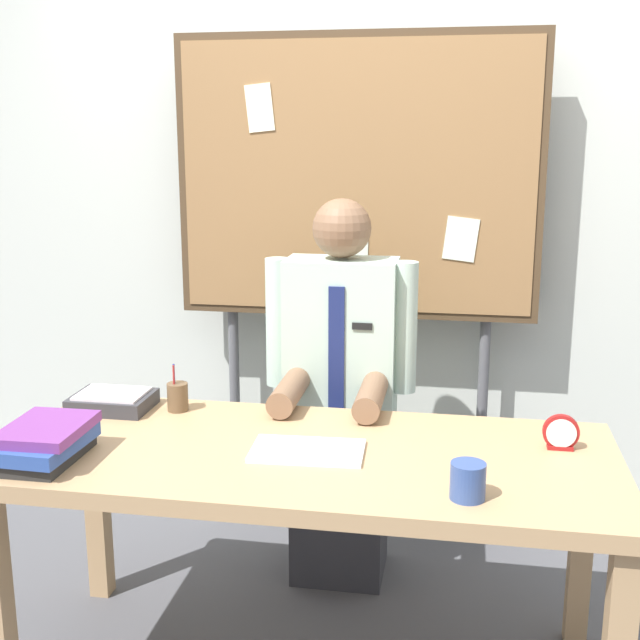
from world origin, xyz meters
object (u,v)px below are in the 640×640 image
at_px(desk, 309,478).
at_px(paper_tray, 113,401).
at_px(open_notebook, 309,451).
at_px(pen_holder, 178,397).
at_px(bulletin_board, 356,185).
at_px(coffee_mug, 468,481).
at_px(book_stack, 45,442).
at_px(desk_clock, 561,434).
at_px(person, 340,407).

bearing_deg(desk, paper_tray, 161.11).
distance_m(desk, open_notebook, 0.10).
bearing_deg(pen_holder, open_notebook, -29.89).
distance_m(bulletin_board, coffee_mug, 1.50).
height_order(bulletin_board, book_stack, bulletin_board).
distance_m(desk_clock, paper_tray, 1.45).
bearing_deg(bulletin_board, book_stack, -120.69).
xyz_separation_m(pen_holder, paper_tray, (-0.22, -0.02, -0.02)).
relative_size(desk_clock, coffee_mug, 1.10).
bearing_deg(pen_holder, desk, -28.35).
distance_m(person, bulletin_board, 0.88).
bearing_deg(desk_clock, paper_tray, 175.70).
relative_size(desk, open_notebook, 5.50).
xyz_separation_m(desk, pen_holder, (-0.50, 0.27, 0.14)).
relative_size(bulletin_board, coffee_mug, 21.20).
height_order(person, open_notebook, person).
distance_m(desk_clock, pen_holder, 1.23).
height_order(desk_clock, paper_tray, desk_clock).
xyz_separation_m(coffee_mug, pen_holder, (-0.96, 0.52, 0.00)).
bearing_deg(person, coffee_mug, -62.24).
bearing_deg(desk, bulletin_board, 90.00).
height_order(person, pen_holder, person).
xyz_separation_m(bulletin_board, open_notebook, (0.00, -1.03, -0.70)).
distance_m(book_stack, pen_holder, 0.52).
bearing_deg(person, paper_tray, -152.45).
relative_size(desk, coffee_mug, 18.72).
height_order(bulletin_board, pen_holder, bulletin_board).
height_order(person, paper_tray, person).
bearing_deg(open_notebook, paper_tray, 159.81).
relative_size(open_notebook, paper_tray, 1.26).
bearing_deg(desk, person, 90.00).
distance_m(desk, pen_holder, 0.58).
relative_size(book_stack, pen_holder, 1.90).
distance_m(person, open_notebook, 0.65).
height_order(person, book_stack, person).
bearing_deg(person, bulletin_board, 90.00).
height_order(desk, paper_tray, paper_tray).
height_order(person, bulletin_board, bulletin_board).
xyz_separation_m(desk, open_notebook, (0.00, -0.02, 0.09)).
relative_size(desk, bulletin_board, 0.88).
distance_m(person, desk_clock, 0.88).
relative_size(person, paper_tray, 5.53).
bearing_deg(open_notebook, bulletin_board, 90.24).
relative_size(person, desk_clock, 13.62).
bearing_deg(pen_holder, book_stack, -115.25).
distance_m(bulletin_board, paper_tray, 1.25).
xyz_separation_m(bulletin_board, coffee_mug, (0.46, -1.26, -0.66)).
distance_m(bulletin_board, desk_clock, 1.32).
xyz_separation_m(person, pen_holder, (-0.50, -0.35, 0.13)).
bearing_deg(paper_tray, desk_clock, -4.30).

